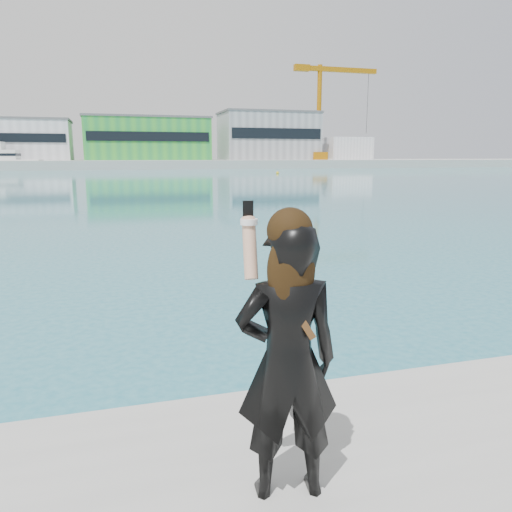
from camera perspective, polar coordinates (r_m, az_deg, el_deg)
The scene contains 9 objects.
far_quay at distance 133.20m, azimuth -15.79°, elevation 10.09°, with size 320.00×40.00×2.00m, color #9E9E99.
warehouse_white at distance 132.79m, azimuth -25.65°, elevation 11.90°, with size 24.48×15.35×9.50m.
warehouse_green at distance 131.58m, azimuth -12.36°, elevation 12.97°, with size 30.60×16.36×10.50m.
warehouse_grey_right at distance 137.69m, azimuth 1.41°, elevation 13.55°, with size 25.50×15.35×12.50m.
ancillary_shed at distance 143.99m, azimuth 10.21°, elevation 11.99°, with size 12.00×10.00×6.00m, color silver.
dock_crane at distance 137.17m, azimuth 7.70°, elevation 16.32°, with size 23.00×4.00×24.00m.
flagpole_right at distance 126.46m, azimuth -5.57°, elevation 12.92°, with size 1.28×0.16×8.00m.
buoy_near at distance 86.21m, azimuth 2.48°, elevation 9.38°, with size 0.50×0.50×0.50m, color yellow.
woman at distance 3.15m, azimuth 3.62°, elevation -11.09°, with size 0.70×0.51×1.89m.
Camera 1 is at (-1.58, -3.18, 2.95)m, focal length 35.00 mm.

